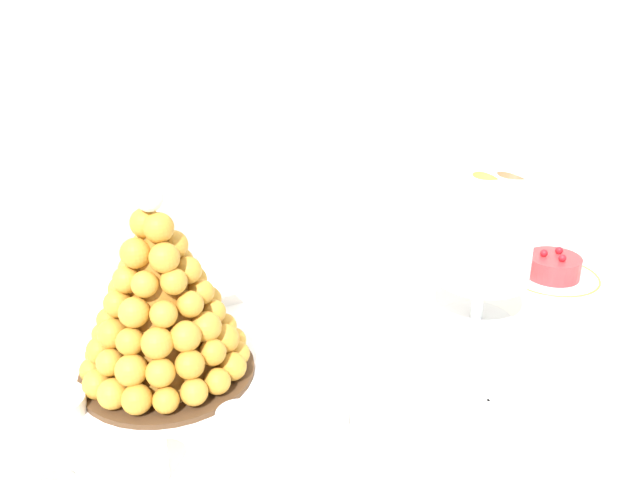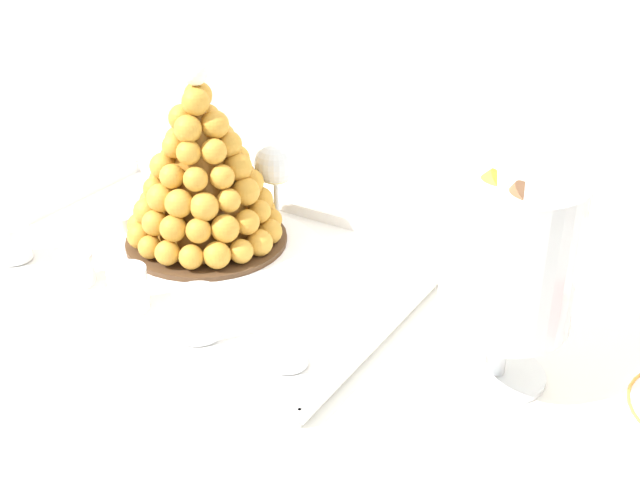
# 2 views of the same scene
# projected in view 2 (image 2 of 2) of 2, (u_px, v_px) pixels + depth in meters

# --- Properties ---
(buffet_table) EXTENTS (1.57, 0.80, 0.78)m
(buffet_table) POSITION_uv_depth(u_px,v_px,m) (331.00, 364.00, 1.19)
(buffet_table) COLOR brown
(buffet_table) RESTS_ON ground_plane
(serving_tray) EXTENTS (0.64, 0.44, 0.02)m
(serving_tray) POSITION_uv_depth(u_px,v_px,m) (199.00, 266.00, 1.21)
(serving_tray) COLOR white
(serving_tray) RESTS_ON buffet_table
(croquembouche) EXTENTS (0.24, 0.24, 0.28)m
(croquembouche) POSITION_uv_depth(u_px,v_px,m) (203.00, 176.00, 1.22)
(croquembouche) COLOR #4C331E
(croquembouche) RESTS_ON serving_tray
(dessert_cup_left) EXTENTS (0.05, 0.05, 0.06)m
(dessert_cup_left) POSITION_uv_depth(u_px,v_px,m) (13.00, 243.00, 1.21)
(dessert_cup_left) COLOR silver
(dessert_cup_left) RESTS_ON serving_tray
(dessert_cup_mid_left) EXTENTS (0.05, 0.05, 0.05)m
(dessert_cup_mid_left) POSITION_uv_depth(u_px,v_px,m) (75.00, 269.00, 1.15)
(dessert_cup_mid_left) COLOR silver
(dessert_cup_mid_left) RESTS_ON serving_tray
(dessert_cup_centre) EXTENTS (0.05, 0.05, 0.06)m
(dessert_cup_centre) POSITION_uv_depth(u_px,v_px,m) (129.00, 290.00, 1.09)
(dessert_cup_centre) COLOR silver
(dessert_cup_centre) RESTS_ON serving_tray
(dessert_cup_mid_right) EXTENTS (0.06, 0.06, 0.06)m
(dessert_cup_mid_right) POSITION_uv_depth(u_px,v_px,m) (198.00, 315.00, 1.04)
(dessert_cup_mid_right) COLOR silver
(dessert_cup_mid_right) RESTS_ON serving_tray
(dessert_cup_right) EXTENTS (0.05, 0.05, 0.05)m
(dessert_cup_right) POSITION_uv_depth(u_px,v_px,m) (288.00, 348.00, 0.99)
(dessert_cup_right) COLOR silver
(dessert_cup_right) RESTS_ON serving_tray
(creme_brulee_ramekin) EXTENTS (0.08, 0.08, 0.02)m
(creme_brulee_ramekin) POSITION_uv_depth(u_px,v_px,m) (123.00, 215.00, 1.32)
(creme_brulee_ramekin) COLOR white
(creme_brulee_ramekin) RESTS_ON serving_tray
(macaron_goblet) EXTENTS (0.15, 0.15, 0.27)m
(macaron_goblet) POSITION_uv_depth(u_px,v_px,m) (510.00, 255.00, 0.91)
(macaron_goblet) COLOR white
(macaron_goblet) RESTS_ON buffet_table
(wine_glass) EXTENTS (0.07, 0.07, 0.14)m
(wine_glass) POSITION_uv_depth(u_px,v_px,m) (275.00, 168.00, 1.28)
(wine_glass) COLOR silver
(wine_glass) RESTS_ON buffet_table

